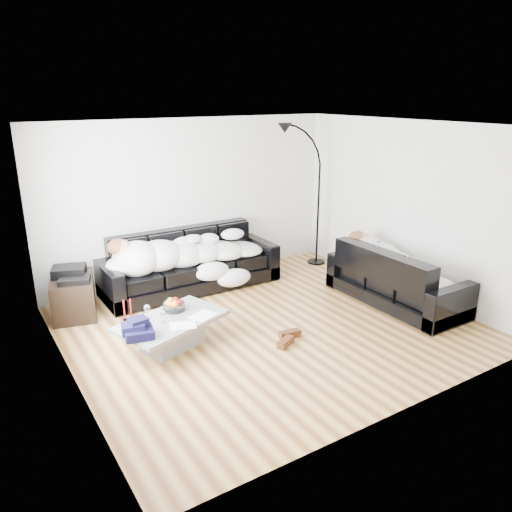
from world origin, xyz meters
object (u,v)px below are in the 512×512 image
sleeper_right (398,262)px  fruit_bowl (174,304)px  candle_left (124,310)px  shoes (287,338)px  coffee_table (172,333)px  wine_glass_a (147,312)px  sofa_back (191,261)px  candle_right (131,309)px  wine_glass_b (142,319)px  stereo (71,273)px  sleeper_back (191,249)px  wine_glass_c (163,316)px  av_cabinet (74,296)px  floor_lamp (318,204)px  sofa_right (397,275)px

sleeper_right → fruit_bowl: 3.28m
candle_left → shoes: bearing=-27.6°
coffee_table → wine_glass_a: size_ratio=7.14×
sofa_back → sleeper_right: size_ratio=1.54×
fruit_bowl → candle_right: candle_right is taller
wine_glass_b → stereo: size_ratio=0.35×
fruit_bowl → candle_left: bearing=175.2°
sleeper_right → candle_left: bearing=78.8°
fruit_bowl → candle_right: (-0.53, 0.06, 0.04)m
sleeper_back → wine_glass_c: bearing=-125.1°
wine_glass_a → sofa_back: bearing=49.4°
wine_glass_a → sleeper_right: bearing=-10.4°
sofa_back → av_cabinet: sofa_back is taller
fruit_bowl → stereo: size_ratio=0.62×
candle_left → sofa_back: bearing=42.3°
sofa_back → fruit_bowl: (-0.90, -1.43, 0.00)m
wine_glass_b → candle_right: 0.25m
candle_left → sleeper_right: bearing=-11.2°
shoes → floor_lamp: size_ratio=0.21×
floor_lamp → coffee_table: bearing=-160.8°
sleeper_back → wine_glass_b: size_ratio=15.28×
sofa_back → av_cabinet: bearing=-178.5°
coffee_table → stereo: bearing=116.4°
sofa_right → candle_right: 3.81m
floor_lamp → fruit_bowl: bearing=-163.0°
sleeper_back → candle_right: (-1.42, -1.31, -0.16)m
candle_right → stereo: size_ratio=0.56×
sofa_back → wine_glass_b: bearing=-130.8°
floor_lamp → shoes: bearing=-140.1°
sleeper_back → wine_glass_b: sleeper_back is taller
wine_glass_a → stereo: size_ratio=0.41×
sleeper_back → fruit_bowl: size_ratio=8.62×
sofa_right → stereo: sofa_right is taller
coffee_table → sofa_right: bearing=-8.4°
fruit_bowl → floor_lamp: size_ratio=0.12×
wine_glass_a → coffee_table: bearing=-34.5°
shoes → coffee_table: bearing=137.9°
candle_left → shoes: candle_left is taller
coffee_table → candle_right: bearing=145.4°
wine_glass_b → wine_glass_c: bearing=-18.9°
sofa_right → wine_glass_a: (-3.57, 0.66, 0.04)m
wine_glass_c → floor_lamp: size_ratio=0.07×
sofa_right → wine_glass_b: bearing=81.8°
sleeper_back → av_cabinet: bearing=179.9°
sofa_right → sleeper_back: (-2.30, 2.08, 0.23)m
fruit_bowl → wine_glass_b: bearing=-160.2°
candle_right → av_cabinet: bearing=106.4°
wine_glass_a → candle_left: 0.27m
sofa_right → candle_right: bearing=78.4°
wine_glass_b → shoes: bearing=-23.0°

